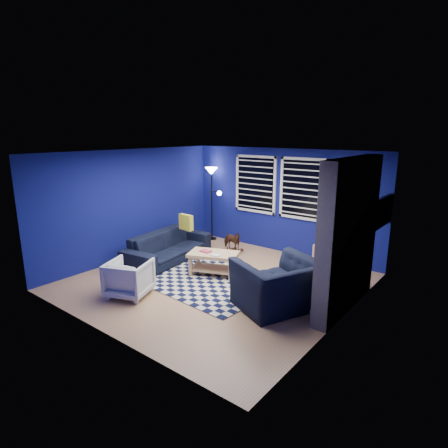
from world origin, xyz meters
name	(u,v)px	position (x,y,z in m)	size (l,w,h in m)	color
floor	(216,282)	(0.00, 0.00, 0.00)	(5.00, 5.00, 0.00)	tan
ceiling	(215,153)	(0.00, 0.00, 2.50)	(5.00, 5.00, 0.00)	white
wall_back	(282,201)	(0.00, 2.50, 1.25)	(5.00, 5.00, 0.00)	navy
wall_left	(132,205)	(-2.50, 0.00, 1.25)	(5.00, 5.00, 0.00)	navy
wall_right	(345,244)	(2.50, 0.00, 1.25)	(5.00, 5.00, 0.00)	navy
fireplace	(348,239)	(2.36, 0.50, 1.20)	(0.65, 2.00, 2.50)	gray
window_left	(255,184)	(-0.75, 2.46, 1.60)	(1.17, 0.06, 1.42)	black
window_right	(303,189)	(0.55, 2.46, 1.60)	(1.17, 0.06, 1.42)	black
tv	(382,212)	(2.45, 2.00, 1.40)	(0.07, 1.00, 0.58)	black
rug	(210,281)	(-0.11, -0.06, 0.01)	(2.50, 2.00, 0.02)	black
sofa	(168,247)	(-1.66, 0.30, 0.33)	(0.88, 2.26, 0.66)	black
armchair_big	(278,285)	(1.52, -0.24, 0.42)	(1.12, 1.28, 0.83)	black
armchair_bent	(129,278)	(-0.83, -1.44, 0.33)	(0.70, 0.73, 0.66)	gray
rocking_horse	(232,241)	(-0.83, 1.60, 0.32)	(0.59, 0.27, 0.50)	#4D3118
coffee_table	(213,259)	(-0.28, 0.27, 0.34)	(1.14, 0.91, 0.49)	#D9B17A
cabinet	(327,255)	(1.33, 2.24, 0.25)	(0.61, 0.45, 0.56)	#D9B17A
floor_lamp	(212,181)	(-1.98, 2.25, 1.60)	(0.53, 0.33, 1.96)	black
throw_pillow	(186,222)	(-1.51, 0.75, 0.84)	(0.38, 0.11, 0.36)	gold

